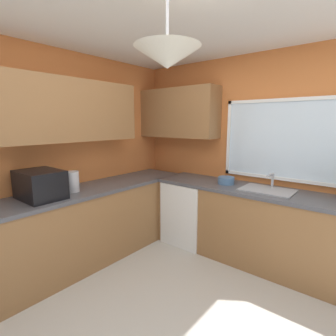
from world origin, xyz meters
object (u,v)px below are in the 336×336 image
object	(u,v)px
bowl	(226,180)
kettle	(73,182)
microwave	(40,185)
dishwasher	(190,211)
sink_assembly	(268,190)

from	to	relation	value
bowl	kettle	bearing A→B (deg)	-129.02
microwave	kettle	size ratio (longest dim) A/B	2.06
dishwasher	sink_assembly	distance (m)	1.14
dishwasher	bowl	world-z (taller)	bowl
dishwasher	kettle	world-z (taller)	kettle
sink_assembly	bowl	bearing A→B (deg)	-179.25
microwave	kettle	world-z (taller)	microwave
dishwasher	bowl	xyz separation A→B (m)	(0.52, 0.03, 0.52)
kettle	microwave	bearing A→B (deg)	-93.28
microwave	bowl	xyz separation A→B (m)	(1.18, 1.78, -0.10)
kettle	sink_assembly	distance (m)	2.21
microwave	sink_assembly	distance (m)	2.46
sink_assembly	dishwasher	bearing A→B (deg)	-177.96
kettle	sink_assembly	world-z (taller)	kettle
kettle	bowl	bearing A→B (deg)	50.98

